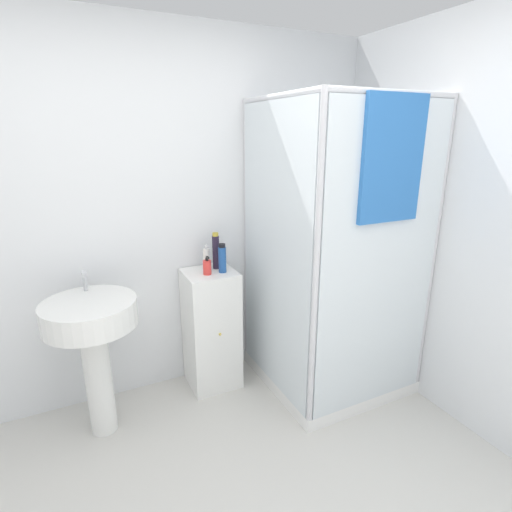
% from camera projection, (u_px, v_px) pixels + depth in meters
% --- Properties ---
extents(wall_back, '(6.40, 0.06, 2.50)m').
position_uv_depth(wall_back, '(145.00, 220.00, 2.69)').
color(wall_back, silver).
rests_on(wall_back, ground_plane).
extents(shower_enclosure, '(0.95, 0.98, 2.04)m').
position_uv_depth(shower_enclosure, '(330.00, 316.00, 2.85)').
color(shower_enclosure, white).
rests_on(shower_enclosure, ground_plane).
extents(vanity_cabinet, '(0.35, 0.36, 0.89)m').
position_uv_depth(vanity_cabinet, '(211.00, 329.00, 2.91)').
color(vanity_cabinet, white).
rests_on(vanity_cabinet, ground_plane).
extents(sink, '(0.54, 0.54, 1.02)m').
position_uv_depth(sink, '(93.00, 334.00, 2.35)').
color(sink, white).
rests_on(sink, ground_plane).
extents(soap_dispenser, '(0.06, 0.06, 0.13)m').
position_uv_depth(soap_dispenser, '(207.00, 267.00, 2.71)').
color(soap_dispenser, red).
rests_on(soap_dispenser, vanity_cabinet).
extents(shampoo_bottle_tall_black, '(0.05, 0.05, 0.26)m').
position_uv_depth(shampoo_bottle_tall_black, '(216.00, 251.00, 2.81)').
color(shampoo_bottle_tall_black, '#281E33').
rests_on(shampoo_bottle_tall_black, vanity_cabinet).
extents(shampoo_bottle_blue, '(0.05, 0.05, 0.20)m').
position_uv_depth(shampoo_bottle_blue, '(222.00, 259.00, 2.74)').
color(shampoo_bottle_blue, '#1E4C93').
rests_on(shampoo_bottle_blue, vanity_cabinet).
extents(lotion_bottle_white, '(0.05, 0.05, 0.18)m').
position_uv_depth(lotion_bottle_white, '(206.00, 259.00, 2.81)').
color(lotion_bottle_white, white).
rests_on(lotion_bottle_white, vanity_cabinet).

